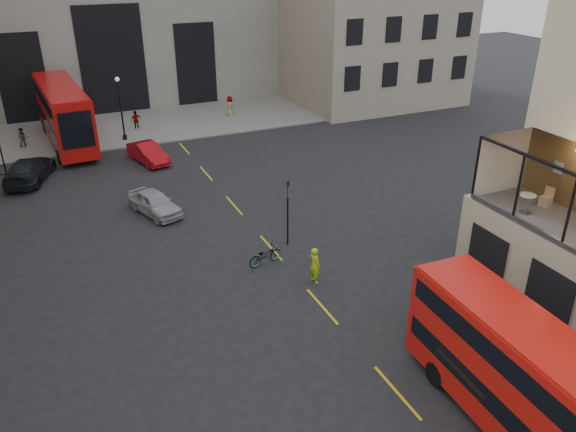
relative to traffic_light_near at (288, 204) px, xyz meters
name	(u,v)px	position (x,y,z in m)	size (l,w,h in m)	color
ground	(441,377)	(1.00, -12.00, -2.42)	(140.00, 140.00, 0.00)	black
host_frontage	(576,289)	(7.50, -12.00, -0.17)	(3.00, 11.00, 4.50)	tan
gateway	(98,6)	(-4.00, 35.99, 6.96)	(35.00, 10.60, 18.00)	#9A9890
pavement_far	(117,127)	(-5.00, 26.00, -2.36)	(40.00, 12.00, 0.12)	slate
traffic_light_near	(288,204)	(0.00, 0.00, 0.00)	(0.16, 0.20, 3.80)	black
traffic_light_far	(1,150)	(-14.00, 16.00, 0.00)	(0.16, 0.20, 3.80)	black
street_lamp_b	(122,113)	(-5.00, 22.00, -0.03)	(0.36, 0.36, 5.33)	black
bus_near	(536,387)	(1.50, -15.63, -0.06)	(2.81, 10.65, 4.22)	red
bus_far	(64,112)	(-9.37, 22.98, 0.33)	(3.62, 12.44, 4.90)	#AF0D0C
car_a	(155,203)	(-5.76, 6.93, -1.70)	(1.70, 4.23, 1.44)	#A5A7AD
car_b	(148,153)	(-4.26, 16.11, -1.70)	(1.54, 4.43, 1.46)	#B10A12
car_c	(29,170)	(-12.53, 15.81, -1.62)	(2.26, 5.56, 1.61)	black
bicycle	(265,255)	(-1.92, -1.40, -1.92)	(0.67, 1.92, 1.01)	gray
cyclist	(315,265)	(-0.37, -3.98, -1.49)	(0.68, 0.45, 1.87)	#B0D516
pedestrian_a	(23,138)	(-12.73, 23.37, -1.58)	(0.83, 0.64, 1.70)	gray
pedestrian_b	(84,117)	(-7.53, 27.77, -1.55)	(1.13, 0.65, 1.75)	gray
pedestrian_c	(136,120)	(-3.48, 24.77, -1.57)	(1.00, 0.42, 1.71)	gray
pedestrian_d	(230,106)	(5.44, 25.29, -1.45)	(0.95, 0.62, 1.95)	gray
cafe_table_far	(527,201)	(6.95, -9.23, 2.73)	(0.67, 0.67, 0.84)	beige
cafe_chair_d	(546,201)	(8.24, -9.09, 2.44)	(0.51, 0.51, 0.87)	tan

